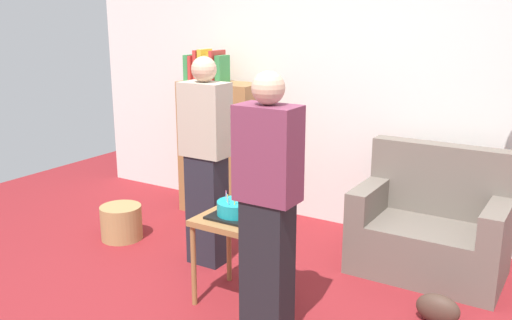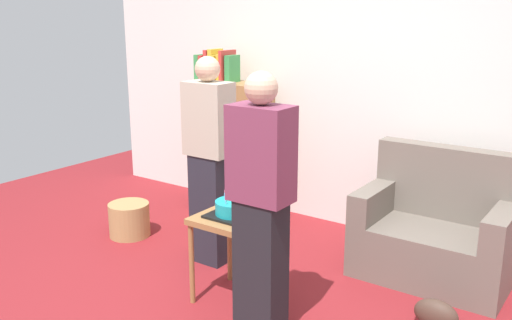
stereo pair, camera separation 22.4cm
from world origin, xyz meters
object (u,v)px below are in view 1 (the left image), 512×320
object	(u,v)px
bookshelf	(220,145)
person_blowing_candles	(206,162)
couch	(431,229)
side_table	(237,230)
birthday_cake	(236,209)
handbag	(438,309)
wicker_basket	(121,222)
person_holding_cake	(268,208)

from	to	relation	value
bookshelf	person_blowing_candles	size ratio (longest dim) A/B	0.98
couch	side_table	distance (m)	1.55
bookshelf	birthday_cake	bearing A→B (deg)	-51.27
bookshelf	handbag	world-z (taller)	bookshelf
handbag	birthday_cake	bearing A→B (deg)	-161.68
bookshelf	birthday_cake	world-z (taller)	bookshelf
wicker_basket	handbag	xyz separation A→B (m)	(2.74, 0.05, -0.05)
birthday_cake	side_table	bearing A→B (deg)	141.17
couch	birthday_cake	xyz separation A→B (m)	(-1.01, -1.17, 0.32)
wicker_basket	birthday_cake	bearing A→B (deg)	-14.22
person_holding_cake	birthday_cake	bearing A→B (deg)	-38.20
person_holding_cake	handbag	bearing A→B (deg)	-145.75
side_table	handbag	world-z (taller)	side_table
side_table	person_blowing_candles	bearing A→B (deg)	144.08
birthday_cake	couch	bearing A→B (deg)	49.27
bookshelf	handbag	xyz separation A→B (m)	(2.39, -0.98, -0.59)
handbag	wicker_basket	bearing A→B (deg)	-179.02
bookshelf	side_table	world-z (taller)	bookshelf
handbag	bookshelf	bearing A→B (deg)	157.74
bookshelf	birthday_cake	xyz separation A→B (m)	(1.12, -1.40, -0.02)
couch	wicker_basket	distance (m)	2.61
wicker_basket	person_holding_cake	bearing A→B (deg)	-18.93
couch	birthday_cake	world-z (taller)	couch
side_table	handbag	xyz separation A→B (m)	(1.27, 0.42, -0.42)
couch	birthday_cake	distance (m)	1.57
bookshelf	wicker_basket	distance (m)	1.21
bookshelf	person_holding_cake	size ratio (longest dim) A/B	0.98
bookshelf	handbag	size ratio (longest dim) A/B	5.72
wicker_basket	person_blowing_candles	bearing A→B (deg)	0.96
person_holding_cake	handbag	world-z (taller)	person_holding_cake
side_table	birthday_cake	size ratio (longest dim) A/B	1.92
handbag	couch	bearing A→B (deg)	109.25
side_table	handbag	distance (m)	1.40
bookshelf	person_holding_cake	distance (m)	2.26
birthday_cake	person_blowing_candles	bearing A→B (deg)	144.08
bookshelf	side_table	size ratio (longest dim) A/B	2.61
person_holding_cake	wicker_basket	bearing A→B (deg)	-23.29
birthday_cake	wicker_basket	world-z (taller)	birthday_cake
bookshelf	person_holding_cake	xyz separation A→B (m)	(1.52, -1.67, 0.14)
birthday_cake	handbag	bearing A→B (deg)	18.32
side_table	person_holding_cake	size ratio (longest dim) A/B	0.38
person_holding_cake	handbag	distance (m)	1.33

